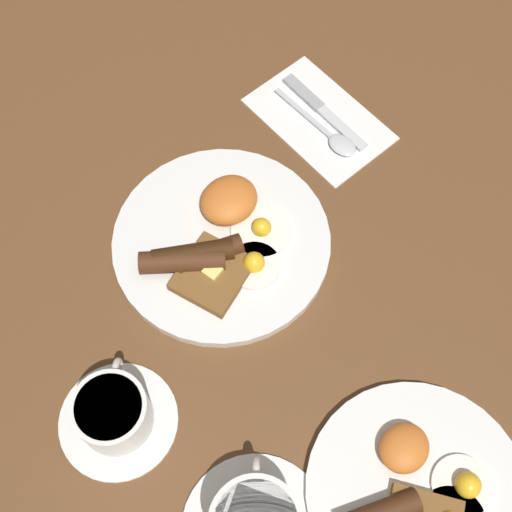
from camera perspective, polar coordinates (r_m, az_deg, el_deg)
ground_plane at (r=0.95m, az=-2.75°, el=0.89°), size 3.00×3.00×0.00m
breakfast_plate_near at (r=0.93m, az=-2.87°, el=1.16°), size 0.29×0.29×0.05m
breakfast_plate_far at (r=0.86m, az=12.82°, el=-18.12°), size 0.25×0.25×0.04m
teacup_near at (r=0.85m, az=-11.27°, el=-12.31°), size 0.14×0.14×0.07m
napkin at (r=1.06m, az=5.07°, el=10.89°), size 0.15×0.22×0.01m
knife at (r=1.06m, az=5.15°, el=11.74°), size 0.04×0.17×0.01m
spoon at (r=1.03m, az=6.21°, el=9.40°), size 0.04×0.16×0.01m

